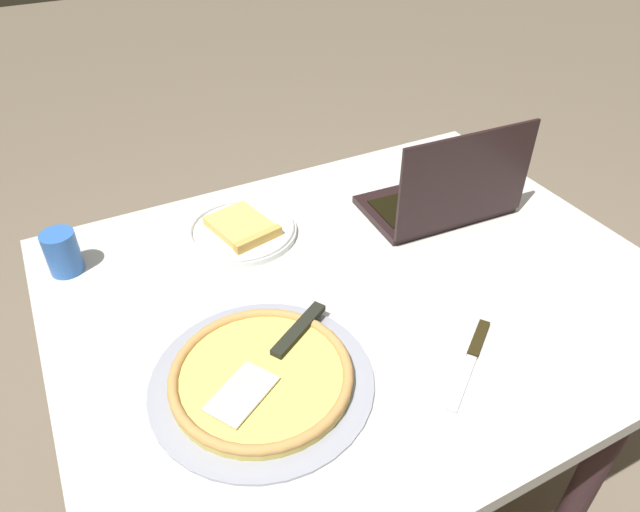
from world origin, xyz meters
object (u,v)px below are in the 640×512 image
at_px(table_knife, 473,354).
at_px(drink_cup, 62,252).
at_px(pizza_tray, 262,376).
at_px(dining_table, 361,318).
at_px(laptop, 445,196).
at_px(pizza_plate, 242,230).

distance_m(table_knife, drink_cup, 0.85).
bearing_deg(drink_cup, pizza_tray, -61.91).
relative_size(dining_table, drink_cup, 13.01).
relative_size(dining_table, laptop, 3.50).
bearing_deg(table_knife, laptop, 60.23).
distance_m(laptop, drink_cup, 0.86).
distance_m(pizza_plate, pizza_tray, 0.44).
relative_size(dining_table, pizza_tray, 3.20).
xyz_separation_m(dining_table, table_knife, (0.08, -0.26, 0.10)).
xyz_separation_m(dining_table, pizza_plate, (-0.16, 0.28, 0.11)).
bearing_deg(pizza_tray, laptop, 25.32).
bearing_deg(pizza_tray, table_knife, -18.05).
bearing_deg(pizza_plate, pizza_tray, -106.61).
xyz_separation_m(laptop, table_knife, (-0.22, -0.39, -0.05)).
height_order(dining_table, laptop, laptop).
xyz_separation_m(pizza_plate, pizza_tray, (-0.13, -0.42, 0.00)).
xyz_separation_m(pizza_plate, drink_cup, (-0.38, 0.05, 0.03)).
height_order(dining_table, drink_cup, drink_cup).
bearing_deg(laptop, pizza_tray, -154.68).
bearing_deg(dining_table, laptop, 24.22).
distance_m(pizza_tray, table_knife, 0.38).
bearing_deg(pizza_plate, laptop, -17.49).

